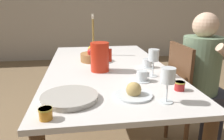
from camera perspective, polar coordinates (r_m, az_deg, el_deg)
name	(u,v)px	position (r m, az deg, el deg)	size (l,w,h in m)	color
wall_back	(89,1)	(5.05, -6.05, 17.58)	(10.00, 0.06, 2.60)	beige
dining_table	(107,77)	(1.84, -1.20, -1.73)	(0.97, 1.82, 0.72)	silver
chair_person_side	(191,98)	(1.92, 19.84, -6.81)	(0.42, 0.42, 0.93)	#51331E
person_seated	(204,74)	(1.90, 22.85, -0.89)	(0.39, 0.41, 1.16)	#33333D
red_pitcher	(100,57)	(1.67, -3.20, 3.45)	(0.17, 0.14, 0.22)	red
wine_glass_water	(154,56)	(1.56, 10.81, 3.52)	(0.08, 0.08, 0.20)	white
wine_glass_juice	(168,77)	(1.15, 14.43, -1.90)	(0.08, 0.08, 0.19)	white
teacup_near_person	(142,77)	(1.48, 7.80, -1.73)	(0.12, 0.12, 0.07)	silver
teacup_across	(147,64)	(1.81, 9.19, 1.64)	(0.12, 0.12, 0.07)	silver
serving_tray	(70,97)	(1.21, -11.02, -7.03)	(0.31, 0.31, 0.03)	#B7B2A8
bread_plate	(134,92)	(1.23, 5.67, -5.78)	(0.21, 0.21, 0.09)	silver
jam_jar_amber	(180,85)	(1.37, 17.26, -3.88)	(0.06, 0.06, 0.05)	#A81E1E
jam_jar_red	(46,113)	(1.03, -16.97, -10.74)	(0.06, 0.06, 0.05)	#C67A1E
fruit_bowl	(94,56)	(1.99, -4.80, 3.76)	(0.24, 0.24, 0.13)	#9E6B3D
candlestick_tall	(93,39)	(2.22, -4.91, 8.16)	(0.06, 0.06, 0.41)	olive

